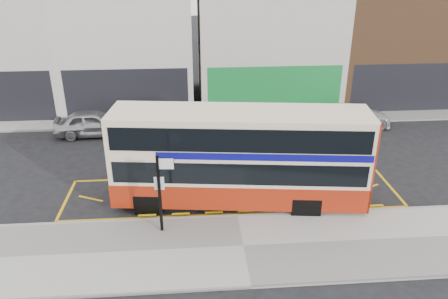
{
  "coord_description": "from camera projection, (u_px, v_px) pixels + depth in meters",
  "views": [
    {
      "loc": [
        -1.65,
        -14.65,
        9.44
      ],
      "look_at": [
        -0.34,
        2.0,
        1.89
      ],
      "focal_mm": 35.0,
      "sensor_mm": 36.0,
      "label": 1
    }
  ],
  "objects": [
    {
      "name": "road_markings",
      "position": [
        233.0,
        193.0,
        18.77
      ],
      "size": [
        14.0,
        3.4,
        0.01
      ],
      "primitive_type": null,
      "color": "#DBA50B",
      "rests_on": "ground"
    },
    {
      "name": "terrace_far_left",
      "position": [
        4.0,
        31.0,
        27.98
      ],
      "size": [
        8.0,
        8.01,
        10.8
      ],
      "color": "#BDB7AB",
      "rests_on": "ground"
    },
    {
      "name": "car_white",
      "position": [
        351.0,
        116.0,
        25.64
      ],
      "size": [
        4.73,
        2.06,
        1.35
      ],
      "primitive_type": "imported",
      "rotation": [
        0.0,
        0.0,
        1.61
      ],
      "color": "silver",
      "rests_on": "ground"
    },
    {
      "name": "terrace_green_shop",
      "position": [
        266.0,
        24.0,
        29.09
      ],
      "size": [
        9.0,
        8.01,
        11.3
      ],
      "color": "#BDB7AB",
      "rests_on": "ground"
    },
    {
      "name": "kerb",
      "position": [
        238.0,
        217.0,
        16.95
      ],
      "size": [
        40.0,
        0.15,
        0.15
      ],
      "primitive_type": "cube",
      "color": "gray",
      "rests_on": "ground"
    },
    {
      "name": "terrace_right",
      "position": [
        395.0,
        30.0,
        29.94
      ],
      "size": [
        9.0,
        8.01,
        10.3
      ],
      "color": "brown",
      "rests_on": "ground"
    },
    {
      "name": "terrace_left",
      "position": [
        129.0,
        22.0,
        28.35
      ],
      "size": [
        8.0,
        8.01,
        11.8
      ],
      "color": "beige",
      "rests_on": "ground"
    },
    {
      "name": "pavement",
      "position": [
        243.0,
        247.0,
        15.2
      ],
      "size": [
        40.0,
        4.0,
        0.15
      ],
      "primitive_type": "cube",
      "color": "#A09E97",
      "rests_on": "ground"
    },
    {
      "name": "car_silver",
      "position": [
        94.0,
        123.0,
        24.43
      ],
      "size": [
        4.33,
        1.88,
        1.46
      ],
      "primitive_type": "imported",
      "rotation": [
        0.0,
        0.0,
        1.61
      ],
      "color": "#A4A3A8",
      "rests_on": "ground"
    },
    {
      "name": "car_grey",
      "position": [
        153.0,
        116.0,
        25.62
      ],
      "size": [
        4.21,
        1.73,
        1.36
      ],
      "primitive_type": "imported",
      "rotation": [
        0.0,
        0.0,
        1.64
      ],
      "color": "#45474D",
      "rests_on": "ground"
    },
    {
      "name": "bus_stop_post",
      "position": [
        161.0,
        187.0,
        15.28
      ],
      "size": [
        0.74,
        0.15,
        3.01
      ],
      "rotation": [
        0.0,
        0.0,
        -0.08
      ],
      "color": "black",
      "rests_on": "pavement"
    },
    {
      "name": "double_decker_bus",
      "position": [
        240.0,
        157.0,
        17.2
      ],
      "size": [
        10.19,
        3.48,
        3.99
      ],
      "rotation": [
        0.0,
        0.0,
        -0.12
      ],
      "color": "beige",
      "rests_on": "ground"
    },
    {
      "name": "street_tree_right",
      "position": [
        352.0,
        59.0,
        27.89
      ],
      "size": [
        2.19,
        2.19,
        4.72
      ],
      "color": "black",
      "rests_on": "ground"
    },
    {
      "name": "far_pavement",
      "position": [
        218.0,
        117.0,
        27.28
      ],
      "size": [
        50.0,
        3.0,
        0.15
      ],
      "primitive_type": "cube",
      "color": "#A09E97",
      "rests_on": "ground"
    },
    {
      "name": "ground",
      "position": [
        236.0,
        213.0,
        17.32
      ],
      "size": [
        120.0,
        120.0,
        0.0
      ],
      "primitive_type": "plane",
      "color": "black",
      "rests_on": "ground"
    }
  ]
}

